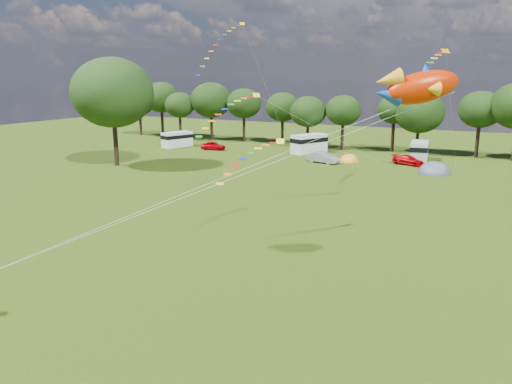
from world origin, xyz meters
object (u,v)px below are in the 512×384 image
at_px(campervan_a, 177,139).
at_px(big_tree, 112,93).
at_px(campervan_b, 309,143).
at_px(car_b, 323,157).
at_px(car_a, 213,146).
at_px(tent_orange, 349,162).
at_px(campervan_c, 419,151).
at_px(car_c, 408,160).
at_px(fish_kite, 416,87).
at_px(tent_greyblue, 434,173).

bearing_deg(campervan_a, big_tree, -150.68).
bearing_deg(campervan_b, car_b, -122.00).
bearing_deg(car_b, big_tree, 135.08).
relative_size(car_a, tent_orange, 1.35).
distance_m(car_b, tent_orange, 3.68).
bearing_deg(campervan_c, car_a, 90.99).
xyz_separation_m(car_c, tent_orange, (-7.38, -1.15, -0.58)).
bearing_deg(big_tree, fish_kite, -30.50).
relative_size(car_a, campervan_a, 0.73).
bearing_deg(campervan_a, car_c, -70.98).
height_order(car_b, tent_orange, car_b).
bearing_deg(fish_kite, car_c, 69.42).
distance_m(tent_greyblue, fish_kite, 38.08).
distance_m(campervan_a, campervan_b, 21.12).
height_order(campervan_a, tent_greyblue, campervan_a).
distance_m(campervan_a, tent_orange, 28.33).
height_order(campervan_c, tent_orange, campervan_c).
xyz_separation_m(car_c, campervan_b, (-14.91, 3.74, 0.85)).
height_order(car_c, tent_orange, car_c).
xyz_separation_m(big_tree, campervan_c, (33.12, 21.10, -7.66)).
xyz_separation_m(campervan_c, tent_orange, (-8.01, -5.03, -1.34)).
relative_size(big_tree, campervan_c, 2.46).
xyz_separation_m(campervan_c, tent_greyblue, (3.11, -8.15, -1.34)).
xyz_separation_m(campervan_a, tent_greyblue, (39.40, -4.15, -1.25)).
bearing_deg(car_b, tent_orange, -35.95).
xyz_separation_m(campervan_a, fish_kite, (42.99, -40.55, 9.33)).
bearing_deg(tent_orange, big_tree, -147.38).
height_order(big_tree, campervan_a, big_tree).
relative_size(big_tree, car_c, 3.33).
bearing_deg(car_a, tent_greyblue, -105.82).
relative_size(car_b, car_c, 1.00).
bearing_deg(big_tree, campervan_a, 100.51).
height_order(campervan_a, fish_kite, fish_kite).
bearing_deg(campervan_a, car_b, -78.70).
xyz_separation_m(car_a, car_c, (28.85, 0.29, -0.04)).
bearing_deg(fish_kite, campervan_b, 85.80).
height_order(car_a, car_b, car_b).
height_order(big_tree, car_b, big_tree).
xyz_separation_m(car_b, campervan_c, (10.75, 7.37, 0.65)).
xyz_separation_m(tent_orange, tent_greyblue, (11.12, -3.13, -0.00)).
relative_size(campervan_a, campervan_b, 0.88).
relative_size(tent_orange, tent_greyblue, 0.70).
relative_size(campervan_b, campervan_c, 1.11).
bearing_deg(car_c, tent_greyblue, -119.88).
height_order(car_a, campervan_a, campervan_a).
xyz_separation_m(car_a, campervan_c, (29.47, 4.16, 0.72)).
relative_size(car_c, fish_kite, 1.00).
distance_m(campervan_b, campervan_c, 15.53).
relative_size(car_a, car_c, 0.96).
height_order(campervan_a, campervan_b, campervan_b).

